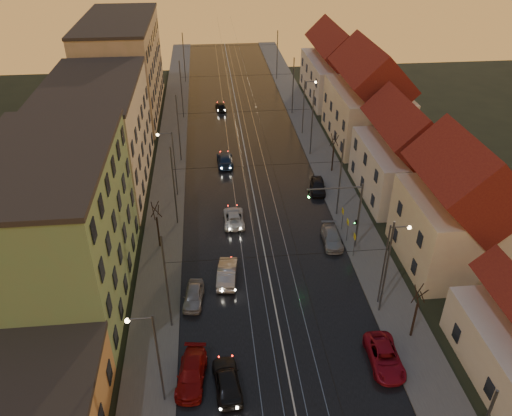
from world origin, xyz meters
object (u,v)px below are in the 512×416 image
object	(u,v)px
street_lamp_3	(306,102)
driving_car_1	(227,273)
parked_left_2	(192,374)
parked_left_3	(194,295)
parked_right_0	(385,357)
driving_car_3	(225,160)
parked_right_1	(332,237)
street_lamp_2	(171,158)
street_lamp_1	(389,257)
street_lamp_0	(153,351)
driving_car_2	(234,217)
traffic_light_mast	(349,209)
parked_right_2	(318,186)
driving_car_4	(221,106)
driving_car_0	(227,381)

from	to	relation	value
street_lamp_3	driving_car_1	bearing A→B (deg)	-112.24
parked_left_2	driving_car_1	bearing A→B (deg)	81.84
parked_left_3	parked_right_0	world-z (taller)	parked_right_0
driving_car_3	parked_right_1	xyz separation A→B (m)	(9.79, -18.35, -0.05)
street_lamp_2	parked_right_1	size ratio (longest dim) A/B	1.80
parked_left_3	street_lamp_1	bearing A→B (deg)	0.43
street_lamp_2	driving_car_1	bearing A→B (deg)	-71.33
street_lamp_0	driving_car_3	size ratio (longest dim) A/B	1.67
driving_car_1	parked_right_1	world-z (taller)	driving_car_1
driving_car_2	street_lamp_3	bearing A→B (deg)	-117.20
traffic_light_mast	parked_right_2	size ratio (longest dim) A/B	1.75
driving_car_4	parked_right_0	bearing A→B (deg)	94.09
street_lamp_1	traffic_light_mast	bearing A→B (deg)	97.91
driving_car_2	parked_right_0	world-z (taller)	parked_right_0
driving_car_2	driving_car_4	bearing A→B (deg)	-89.47
driving_car_2	parked_left_3	size ratio (longest dim) A/B	1.17
driving_car_2	parked_left_2	bearing A→B (deg)	78.53
driving_car_1	parked_left_2	xyz separation A→B (m)	(-3.11, -10.85, -0.09)
parked_right_1	driving_car_2	bearing A→B (deg)	157.17
parked_left_2	parked_right_0	xyz separation A→B (m)	(14.17, 0.09, -0.01)
driving_car_3	parked_right_2	xyz separation A→B (m)	(10.52, -8.03, 0.00)
street_lamp_2	parked_right_2	bearing A→B (deg)	-2.35
street_lamp_1	driving_car_1	distance (m)	14.26
street_lamp_2	parked_right_2	xyz separation A→B (m)	(16.70, -0.69, -4.19)
driving_car_1	driving_car_4	distance (m)	42.48
street_lamp_1	traffic_light_mast	xyz separation A→B (m)	(-1.11, 8.00, -0.29)
parked_left_3	parked_right_1	world-z (taller)	parked_left_3
driving_car_1	driving_car_4	world-z (taller)	driving_car_1
street_lamp_0	driving_car_3	xyz separation A→B (m)	(6.18, 35.34, -4.19)
street_lamp_1	parked_left_2	size ratio (longest dim) A/B	1.70
driving_car_4	parked_right_2	distance (m)	29.37
parked_left_2	parked_right_0	size ratio (longest dim) A/B	0.98
driving_car_4	parked_left_3	xyz separation A→B (m)	(-4.20, -45.05, 0.04)
street_lamp_0	driving_car_0	xyz separation A→B (m)	(4.66, 0.60, -4.12)
driving_car_1	parked_right_2	world-z (taller)	driving_car_1
driving_car_0	parked_right_1	size ratio (longest dim) A/B	1.02
street_lamp_3	driving_car_4	world-z (taller)	street_lamp_3
driving_car_4	street_lamp_1	bearing A→B (deg)	97.65
street_lamp_0	street_lamp_2	world-z (taller)	same
traffic_light_mast	driving_car_2	world-z (taller)	traffic_light_mast
street_lamp_1	parked_right_0	xyz separation A→B (m)	(-1.87, -6.38, -4.21)
street_lamp_0	driving_car_0	bearing A→B (deg)	7.37
street_lamp_1	parked_right_2	bearing A→B (deg)	94.45
driving_car_1	parked_left_3	bearing A→B (deg)	47.45
street_lamp_1	parked_left_3	xyz separation A→B (m)	(-15.94, 1.80, -4.22)
street_lamp_3	driving_car_4	xyz separation A→B (m)	(-11.74, 10.85, -4.26)
street_lamp_1	street_lamp_2	distance (m)	27.05
street_lamp_2	street_lamp_3	size ratio (longest dim) A/B	1.00
street_lamp_2	driving_car_2	distance (m)	9.99
parked_right_1	parked_right_2	bearing A→B (deg)	89.32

